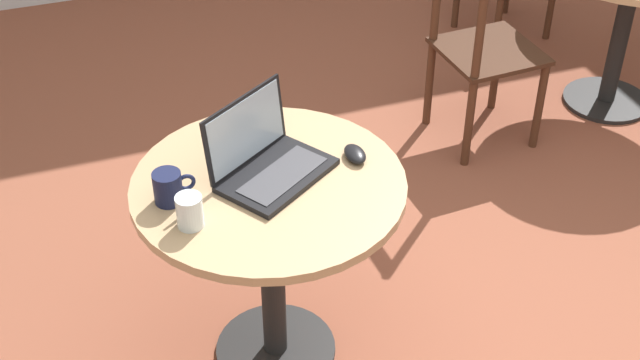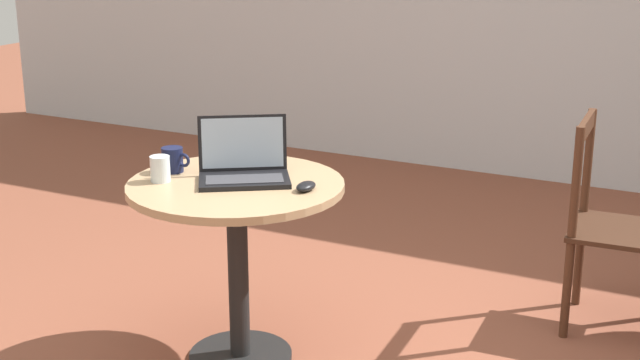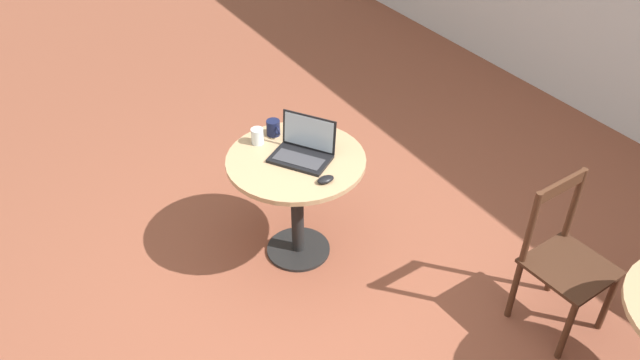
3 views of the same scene
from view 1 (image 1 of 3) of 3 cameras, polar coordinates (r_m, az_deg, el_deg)
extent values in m
plane|color=brown|center=(3.12, 10.55, -10.80)|extent=(16.00, 16.00, 0.00)
cylinder|color=black|center=(3.07, -2.84, -10.73)|extent=(0.40, 0.40, 0.02)
cylinder|color=black|center=(2.83, -3.06, -6.03)|extent=(0.08, 0.08, 0.67)
cylinder|color=tan|center=(2.60, -3.30, -0.40)|extent=(0.81, 0.81, 0.03)
cylinder|color=black|center=(4.51, 17.81, 4.90)|extent=(0.40, 0.40, 0.02)
cylinder|color=black|center=(4.34, 18.67, 8.74)|extent=(0.08, 0.08, 0.67)
cylinder|color=#472819|center=(4.23, 11.21, 7.01)|extent=(0.04, 0.04, 0.42)
cylinder|color=#472819|center=(3.99, 13.86, 4.61)|extent=(0.04, 0.04, 0.42)
cylinder|color=#472819|center=(4.06, 7.01, 6.13)|extent=(0.04, 0.04, 0.42)
cylinder|color=#472819|center=(3.81, 9.52, 3.59)|extent=(0.04, 0.04, 0.42)
cube|color=#3C2215|center=(3.91, 10.76, 8.11)|extent=(0.42, 0.42, 0.02)
cylinder|color=#472819|center=(3.58, 10.26, 9.64)|extent=(0.04, 0.04, 0.45)
cylinder|color=#472819|center=(4.91, 14.61, 10.94)|extent=(0.04, 0.04, 0.42)
cylinder|color=#472819|center=(4.69, 11.36, 10.17)|extent=(0.04, 0.04, 0.42)
cube|color=black|center=(2.60, -2.75, 0.30)|extent=(0.39, 0.36, 0.02)
cube|color=#38383D|center=(2.58, -2.41, 0.33)|extent=(0.30, 0.25, 0.00)
cube|color=black|center=(2.60, -4.82, 3.24)|extent=(0.29, 0.21, 0.21)
cube|color=#9EB2C6|center=(2.59, -4.73, 3.21)|extent=(0.27, 0.19, 0.19)
ellipsoid|color=black|center=(2.67, 2.25, 1.68)|extent=(0.06, 0.10, 0.03)
cylinder|color=#141938|center=(2.52, -9.72, -0.48)|extent=(0.08, 0.08, 0.10)
torus|color=#141938|center=(2.53, -8.56, -0.15)|extent=(0.05, 0.01, 0.05)
cylinder|color=silver|center=(2.43, -8.34, -2.00)|extent=(0.07, 0.07, 0.10)
camera|label=2|loc=(2.43, 79.10, -10.11)|focal=50.00mm
camera|label=3|loc=(3.21, 70.53, 24.65)|focal=35.00mm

